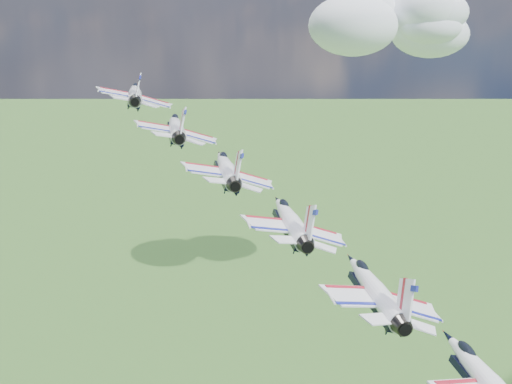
# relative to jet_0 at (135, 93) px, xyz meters

# --- Properties ---
(cloud_far) EXTENTS (70.82, 55.65, 27.82)m
(cloud_far) POSITION_rel_jet_0_xyz_m (62.21, 233.70, -4.39)
(cloud_far) COLOR white
(jet_0) EXTENTS (14.97, 17.82, 7.14)m
(jet_0) POSITION_rel_jet_0_xyz_m (0.00, 0.00, 0.00)
(jet_0) COLOR silver
(jet_1) EXTENTS (14.97, 17.82, 7.14)m
(jet_1) POSITION_rel_jet_0_xyz_m (8.11, -9.53, -2.69)
(jet_1) COLOR white
(jet_2) EXTENTS (14.97, 17.82, 7.14)m
(jet_2) POSITION_rel_jet_0_xyz_m (16.22, -19.07, -5.37)
(jet_2) COLOR white
(jet_3) EXTENTS (14.97, 17.82, 7.14)m
(jet_3) POSITION_rel_jet_0_xyz_m (24.32, -28.60, -8.06)
(jet_3) COLOR silver
(jet_4) EXTENTS (14.97, 17.82, 7.14)m
(jet_4) POSITION_rel_jet_0_xyz_m (32.43, -38.13, -10.75)
(jet_4) COLOR white
(jet_5) EXTENTS (14.97, 17.82, 7.14)m
(jet_5) POSITION_rel_jet_0_xyz_m (40.54, -47.67, -13.44)
(jet_5) COLOR white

